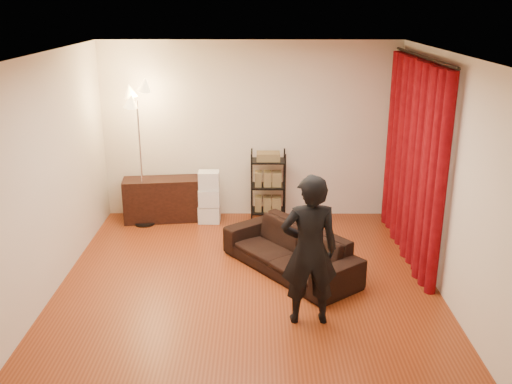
{
  "coord_description": "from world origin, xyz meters",
  "views": [
    {
      "loc": [
        0.13,
        -6.04,
        3.23
      ],
      "look_at": [
        0.1,
        0.3,
        1.1
      ],
      "focal_mm": 40.0,
      "sensor_mm": 36.0,
      "label": 1
    }
  ],
  "objects_px": {
    "media_cabinet": "(162,199)",
    "wire_shelf": "(268,186)",
    "sofa": "(290,250)",
    "floor_lamp": "(140,157)",
    "person": "(309,250)",
    "storage_boxes": "(209,197)"
  },
  "relations": [
    {
      "from": "wire_shelf",
      "to": "floor_lamp",
      "type": "bearing_deg",
      "value": -164.47
    },
    {
      "from": "sofa",
      "to": "person",
      "type": "height_order",
      "value": "person"
    },
    {
      "from": "media_cabinet",
      "to": "wire_shelf",
      "type": "distance_m",
      "value": 1.65
    },
    {
      "from": "person",
      "to": "media_cabinet",
      "type": "relative_size",
      "value": 1.43
    },
    {
      "from": "person",
      "to": "wire_shelf",
      "type": "height_order",
      "value": "person"
    },
    {
      "from": "media_cabinet",
      "to": "sofa",
      "type": "bearing_deg",
      "value": -50.05
    },
    {
      "from": "sofa",
      "to": "storage_boxes",
      "type": "xyz_separation_m",
      "value": [
        -1.15,
        1.66,
        0.13
      ]
    },
    {
      "from": "media_cabinet",
      "to": "floor_lamp",
      "type": "distance_m",
      "value": 0.79
    },
    {
      "from": "sofa",
      "to": "floor_lamp",
      "type": "relative_size",
      "value": 0.89
    },
    {
      "from": "person",
      "to": "wire_shelf",
      "type": "bearing_deg",
      "value": -86.37
    },
    {
      "from": "floor_lamp",
      "to": "wire_shelf",
      "type": "bearing_deg",
      "value": 5.66
    },
    {
      "from": "person",
      "to": "media_cabinet",
      "type": "bearing_deg",
      "value": -59.21
    },
    {
      "from": "person",
      "to": "floor_lamp",
      "type": "relative_size",
      "value": 0.77
    },
    {
      "from": "sofa",
      "to": "person",
      "type": "xyz_separation_m",
      "value": [
        0.12,
        -1.18,
        0.54
      ]
    },
    {
      "from": "person",
      "to": "floor_lamp",
      "type": "xyz_separation_m",
      "value": [
        -2.25,
        2.75,
        0.25
      ]
    },
    {
      "from": "storage_boxes",
      "to": "floor_lamp",
      "type": "distance_m",
      "value": 1.18
    },
    {
      "from": "sofa",
      "to": "floor_lamp",
      "type": "bearing_deg",
      "value": -164.41
    },
    {
      "from": "person",
      "to": "wire_shelf",
      "type": "distance_m",
      "value": 2.97
    },
    {
      "from": "person",
      "to": "storage_boxes",
      "type": "distance_m",
      "value": 3.14
    },
    {
      "from": "wire_shelf",
      "to": "storage_boxes",
      "type": "bearing_deg",
      "value": -163.95
    },
    {
      "from": "floor_lamp",
      "to": "person",
      "type": "bearing_deg",
      "value": -50.67
    },
    {
      "from": "media_cabinet",
      "to": "wire_shelf",
      "type": "bearing_deg",
      "value": -7.18
    }
  ]
}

